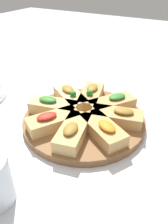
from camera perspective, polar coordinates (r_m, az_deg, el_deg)
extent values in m
plane|color=silver|center=(0.60, 0.00, -2.75)|extent=(3.00, 3.00, 0.00)
cylinder|color=brown|center=(0.60, 0.00, -2.01)|extent=(0.33, 0.33, 0.02)
cube|color=tan|center=(0.52, 4.83, -4.57)|extent=(0.14, 0.11, 0.03)
ellipsoid|color=orange|center=(0.50, 6.01, -3.67)|extent=(0.06, 0.05, 0.01)
cube|color=tan|center=(0.57, 8.48, -1.29)|extent=(0.14, 0.09, 0.03)
ellipsoid|color=olive|center=(0.56, 10.33, 0.25)|extent=(0.06, 0.04, 0.01)
cube|color=tan|center=(0.62, 7.24, 1.98)|extent=(0.12, 0.14, 0.03)
ellipsoid|color=#2D7A28|center=(0.62, 8.67, 4.00)|extent=(0.05, 0.06, 0.01)
cube|color=tan|center=(0.65, 1.85, 4.11)|extent=(0.09, 0.14, 0.03)
ellipsoid|color=olive|center=(0.66, 2.20, 6.39)|extent=(0.04, 0.06, 0.01)
sphere|color=#2D7A28|center=(0.63, 1.50, 4.95)|extent=(0.02, 0.02, 0.02)
cube|color=#E5C689|center=(0.65, -3.59, 3.77)|extent=(0.14, 0.12, 0.03)
ellipsoid|color=olive|center=(0.65, -4.27, 6.02)|extent=(0.06, 0.05, 0.01)
sphere|color=#2D7A28|center=(0.62, -2.90, 4.69)|extent=(0.02, 0.02, 0.02)
cube|color=#DBB775|center=(0.61, -7.86, 1.33)|extent=(0.14, 0.08, 0.03)
ellipsoid|color=#2D7A28|center=(0.60, -9.44, 3.26)|extent=(0.06, 0.04, 0.01)
cube|color=tan|center=(0.55, -7.93, -2.42)|extent=(0.12, 0.14, 0.03)
ellipsoid|color=red|center=(0.54, -9.72, -1.09)|extent=(0.05, 0.06, 0.01)
cube|color=tan|center=(0.51, -2.82, -5.14)|extent=(0.08, 0.14, 0.03)
ellipsoid|color=olive|center=(0.49, -3.52, -4.37)|extent=(0.04, 0.06, 0.01)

